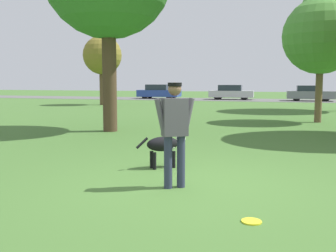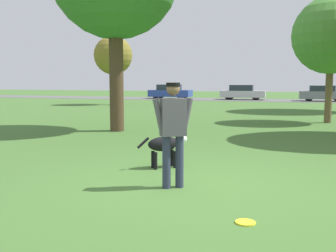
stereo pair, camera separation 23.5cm
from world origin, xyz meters
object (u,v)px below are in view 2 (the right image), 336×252
(person, at_px, (173,126))
(tree_far_left, at_px, (113,56))
(parked_car_silver, at_px, (243,92))
(tree_mid_center, at_px, (331,35))
(parked_car_blue, at_px, (170,92))
(parked_car_grey, at_px, (323,94))
(frisbee, at_px, (245,222))
(dog, at_px, (166,145))

(person, distance_m, tree_far_left, 22.84)
(person, bearing_deg, parked_car_silver, 62.55)
(tree_mid_center, height_order, parked_car_silver, tree_mid_center)
(parked_car_blue, relative_size, parked_car_silver, 1.00)
(parked_car_grey, bearing_deg, parked_car_blue, 175.06)
(tree_far_left, relative_size, tree_mid_center, 0.97)
(tree_mid_center, bearing_deg, frisbee, -96.75)
(tree_mid_center, bearing_deg, parked_car_grey, 88.50)
(dog, bearing_deg, tree_far_left, 79.83)
(tree_far_left, bearing_deg, parked_car_blue, 87.13)
(dog, bearing_deg, frisbee, -93.14)
(dog, bearing_deg, parked_car_blue, 68.87)
(tree_mid_center, xyz_separation_m, parked_car_grey, (0.49, 18.64, -2.83))
(parked_car_blue, height_order, parked_car_silver, parked_car_blue)
(frisbee, bearing_deg, person, 137.47)
(person, distance_m, tree_mid_center, 11.99)
(dog, relative_size, parked_car_blue, 0.21)
(tree_mid_center, relative_size, parked_car_grey, 1.28)
(parked_car_blue, bearing_deg, parked_car_grey, -4.28)
(tree_far_left, bearing_deg, person, -60.54)
(frisbee, xyz_separation_m, parked_car_silver, (-4.87, 31.85, 0.66))
(parked_car_silver, bearing_deg, frisbee, -84.06)
(tree_far_left, xyz_separation_m, tree_mid_center, (13.97, -8.38, 0.01))
(person, distance_m, parked_car_grey, 30.21)
(person, relative_size, tree_mid_center, 0.33)
(tree_far_left, bearing_deg, tree_mid_center, -30.98)
(person, height_order, parked_car_blue, person)
(parked_car_silver, bearing_deg, parked_car_grey, -7.88)
(tree_mid_center, bearing_deg, parked_car_silver, 108.28)
(dog, height_order, parked_car_silver, parked_car_silver)
(person, bearing_deg, frisbee, -76.61)
(person, relative_size, parked_car_grey, 0.42)
(tree_mid_center, distance_m, parked_car_grey, 18.86)
(dog, relative_size, frisbee, 3.53)
(tree_far_left, distance_m, parked_car_blue, 11.26)
(person, height_order, frisbee, person)
(frisbee, relative_size, tree_mid_center, 0.05)
(parked_car_blue, height_order, parked_car_grey, parked_car_blue)
(parked_car_silver, height_order, parked_car_grey, parked_car_silver)
(person, bearing_deg, dog, 79.81)
(tree_mid_center, height_order, parked_car_grey, tree_mid_center)
(parked_car_silver, bearing_deg, person, -86.13)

